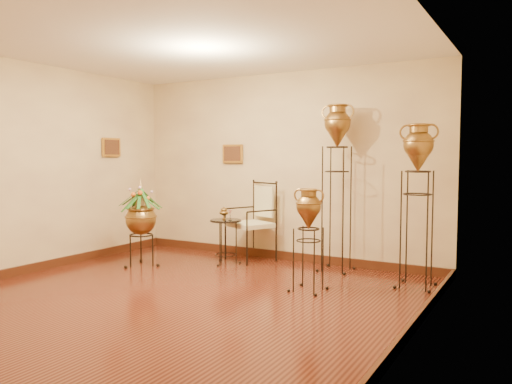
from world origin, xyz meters
The scene contains 8 objects.
ground centered at (0.00, 0.00, 0.00)m, with size 5.00×5.00×0.00m, color #5E2616.
room_shell centered at (-0.01, 0.01, 1.73)m, with size 5.02×5.02×2.81m.
amphora_tall centered at (1.02, 2.15, 1.16)m, with size 0.49×0.49×2.27m.
amphora_mid centered at (2.15, 1.80, 0.99)m, with size 0.55×0.55×1.96m.
amphora_short centered at (1.11, 1.02, 0.60)m, with size 0.48×0.48×1.21m.
planter_urn centered at (-1.50, 1.07, 0.72)m, with size 0.83×0.83×1.28m.
armchair centered at (-0.34, 2.15, 0.59)m, with size 0.85×0.83×1.18m.
side_table centered at (-0.53, 1.77, 0.34)m, with size 0.58×0.58×0.81m.
Camera 1 is at (3.43, -4.20, 1.54)m, focal length 35.00 mm.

